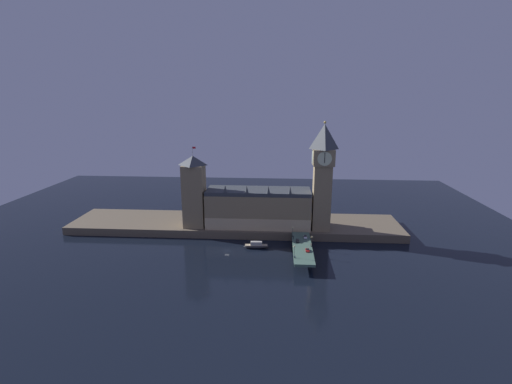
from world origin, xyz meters
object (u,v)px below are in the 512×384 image
(clock_tower, at_px, (323,174))
(car_southbound_lead, at_px, (307,250))
(pedestrian_far_rail, at_px, (293,237))
(pedestrian_near_rail, at_px, (295,257))
(street_lamp_mid, at_px, (312,240))
(victoria_tower, at_px, (194,191))
(boat_upstream, at_px, (256,246))
(street_lamp_far, at_px, (293,231))
(car_southbound_trail, at_px, (305,237))
(pedestrian_mid_walk, at_px, (311,245))
(street_lamp_near, at_px, (294,250))
(car_northbound_lead, at_px, (298,241))

(clock_tower, relative_size, car_southbound_lead, 16.51)
(car_southbound_lead, relative_size, pedestrian_far_rail, 2.22)
(car_southbound_lead, xyz_separation_m, pedestrian_far_rail, (-7.08, 17.70, 0.37))
(pedestrian_near_rail, distance_m, street_lamp_mid, 18.90)
(pedestrian_near_rail, distance_m, pedestrian_far_rail, 27.43)
(victoria_tower, height_order, boat_upstream, victoria_tower)
(boat_upstream, bearing_deg, victoria_tower, 150.95)
(pedestrian_far_rail, bearing_deg, street_lamp_far, 97.30)
(car_southbound_trail, xyz_separation_m, pedestrian_mid_walk, (2.36, -12.94, 0.26))
(street_lamp_near, relative_size, street_lamp_far, 1.05)
(car_southbound_lead, xyz_separation_m, car_southbound_trail, (0.00, 19.55, 0.06))
(car_northbound_lead, height_order, car_southbound_lead, car_northbound_lead)
(victoria_tower, relative_size, car_southbound_lead, 12.66)
(victoria_tower, xyz_separation_m, pedestrian_near_rail, (63.39, -48.99, -21.40))
(car_northbound_lead, distance_m, street_lamp_mid, 10.78)
(pedestrian_mid_walk, bearing_deg, pedestrian_far_rail, 130.41)
(car_northbound_lead, distance_m, pedestrian_far_rail, 5.15)
(boat_upstream, bearing_deg, pedestrian_mid_walk, -17.00)
(clock_tower, xyz_separation_m, street_lamp_near, (-18.16, -46.66, -30.96))
(pedestrian_near_rail, distance_m, street_lamp_far, 30.71)
(street_lamp_far, bearing_deg, clock_tower, 43.48)
(car_northbound_lead, xyz_separation_m, street_lamp_far, (-2.76, 7.69, 3.24))
(pedestrian_near_rail, xyz_separation_m, street_lamp_far, (-0.40, 30.55, 3.05))
(clock_tower, height_order, car_northbound_lead, clock_tower)
(victoria_tower, relative_size, street_lamp_far, 8.26)
(street_lamp_mid, relative_size, boat_upstream, 0.42)
(car_southbound_lead, bearing_deg, victoria_tower, 150.88)
(pedestrian_near_rail, bearing_deg, clock_tower, 69.61)
(car_southbound_trail, height_order, street_lamp_near, street_lamp_near)
(car_northbound_lead, bearing_deg, clock_tower, 58.28)
(victoria_tower, bearing_deg, pedestrian_far_rail, -18.78)
(street_lamp_near, bearing_deg, pedestrian_near_rail, -70.24)
(pedestrian_far_rail, distance_m, street_lamp_near, 26.51)
(pedestrian_far_rail, height_order, street_lamp_near, street_lamp_near)
(car_southbound_trail, xyz_separation_m, street_lamp_mid, (2.76, -13.45, 3.32))
(clock_tower, relative_size, victoria_tower, 1.30)
(car_northbound_lead, xyz_separation_m, pedestrian_near_rail, (-2.36, -22.86, 0.20))
(car_southbound_lead, relative_size, car_southbound_trail, 0.91)
(pedestrian_mid_walk, relative_size, boat_upstream, 0.12)
(pedestrian_near_rail, relative_size, street_lamp_near, 0.26)
(clock_tower, xyz_separation_m, pedestrian_far_rail, (-17.76, -20.34, -34.12))
(car_southbound_lead, xyz_separation_m, boat_upstream, (-28.91, 16.17, -5.07))
(street_lamp_mid, relative_size, street_lamp_far, 1.01)
(pedestrian_far_rail, height_order, street_lamp_mid, street_lamp_mid)
(victoria_tower, bearing_deg, car_southbound_lead, -29.12)
(car_southbound_trail, relative_size, pedestrian_near_rail, 2.65)
(street_lamp_near, bearing_deg, car_southbound_lead, 49.06)
(car_southbound_lead, relative_size, street_lamp_far, 0.65)
(street_lamp_mid, bearing_deg, car_northbound_lead, 136.79)
(car_northbound_lead, bearing_deg, pedestrian_near_rail, -95.89)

